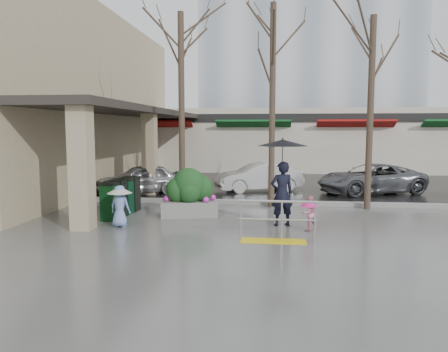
% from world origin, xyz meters
% --- Properties ---
extents(ground, '(120.00, 120.00, 0.00)m').
position_xyz_m(ground, '(0.00, 0.00, 0.00)').
color(ground, '#51514F').
rests_on(ground, ground).
extents(street_asphalt, '(120.00, 36.00, 0.01)m').
position_xyz_m(street_asphalt, '(0.00, 22.00, 0.01)').
color(street_asphalt, black).
rests_on(street_asphalt, ground).
extents(curb, '(120.00, 0.30, 0.15)m').
position_xyz_m(curb, '(0.00, 4.00, 0.07)').
color(curb, gray).
rests_on(curb, ground).
extents(near_building, '(6.00, 18.00, 8.00)m').
position_xyz_m(near_building, '(-9.00, 8.00, 4.00)').
color(near_building, tan).
rests_on(near_building, ground).
extents(canopy_slab, '(2.80, 18.00, 0.25)m').
position_xyz_m(canopy_slab, '(-4.80, 8.00, 3.62)').
color(canopy_slab, '#2D2823').
rests_on(canopy_slab, pillar_front).
extents(pillar_front, '(0.55, 0.55, 3.50)m').
position_xyz_m(pillar_front, '(-3.90, -0.50, 1.75)').
color(pillar_front, tan).
rests_on(pillar_front, ground).
extents(pillar_back, '(0.55, 0.55, 3.50)m').
position_xyz_m(pillar_back, '(-3.90, 6.00, 1.75)').
color(pillar_back, tan).
rests_on(pillar_back, ground).
extents(storefront_row, '(34.00, 6.74, 4.00)m').
position_xyz_m(storefront_row, '(2.00, 17.97, 2.01)').
color(storefront_row, beige).
rests_on(storefront_row, ground).
extents(office_tower, '(18.00, 12.00, 25.00)m').
position_xyz_m(office_tower, '(4.00, 30.00, 12.50)').
color(office_tower, '#8C99A8').
rests_on(office_tower, ground).
extents(handrail, '(1.90, 0.50, 1.03)m').
position_xyz_m(handrail, '(1.36, -1.20, 0.38)').
color(handrail, yellow).
rests_on(handrail, ground).
extents(tree_west, '(3.20, 3.20, 6.80)m').
position_xyz_m(tree_west, '(-2.00, 3.60, 5.08)').
color(tree_west, '#382B21').
rests_on(tree_west, ground).
extents(tree_midwest, '(3.20, 3.20, 7.00)m').
position_xyz_m(tree_midwest, '(1.20, 3.60, 5.23)').
color(tree_midwest, '#382B21').
rests_on(tree_midwest, ground).
extents(tree_mideast, '(3.20, 3.20, 6.50)m').
position_xyz_m(tree_mideast, '(4.50, 3.60, 4.86)').
color(tree_mideast, '#382B21').
rests_on(tree_mideast, ground).
extents(woman, '(1.42, 1.42, 2.50)m').
position_xyz_m(woman, '(1.52, 0.60, 1.50)').
color(woman, black).
rests_on(woman, ground).
extents(child_pink, '(0.58, 0.54, 0.96)m').
position_xyz_m(child_pink, '(2.26, 0.06, 0.54)').
color(child_pink, pink).
rests_on(child_pink, ground).
extents(child_blue, '(0.70, 0.70, 1.19)m').
position_xyz_m(child_blue, '(-3.00, -0.09, 0.71)').
color(child_blue, '#728ECB').
rests_on(child_blue, ground).
extents(planter, '(1.90, 1.23, 1.53)m').
position_xyz_m(planter, '(-1.36, 1.67, 0.73)').
color(planter, slate).
rests_on(planter, ground).
extents(news_boxes, '(0.66, 2.12, 1.17)m').
position_xyz_m(news_boxes, '(-3.53, 1.48, 0.58)').
color(news_boxes, '#0C3715').
rests_on(news_boxes, ground).
extents(car_a, '(3.97, 2.98, 1.26)m').
position_xyz_m(car_a, '(-4.33, 6.09, 0.63)').
color(car_a, '#A5A4A9').
rests_on(car_a, ground).
extents(car_b, '(4.04, 2.67, 1.26)m').
position_xyz_m(car_b, '(0.62, 7.45, 0.63)').
color(car_b, silver).
rests_on(car_b, ground).
extents(car_c, '(4.98, 3.56, 1.26)m').
position_xyz_m(car_c, '(5.38, 7.28, 0.63)').
color(car_c, slate).
rests_on(car_c, ground).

